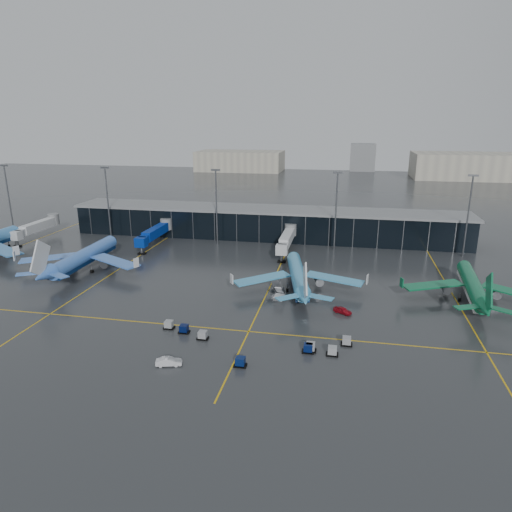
% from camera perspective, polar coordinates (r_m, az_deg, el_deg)
% --- Properties ---
extents(ground, '(600.00, 600.00, 0.00)m').
position_cam_1_polar(ground, '(109.31, -4.42, -5.54)').
color(ground, '#282B2D').
rests_on(ground, ground).
extents(terminal_pier, '(142.00, 17.00, 10.70)m').
position_cam_1_polar(terminal_pier, '(165.66, 1.25, 4.20)').
color(terminal_pier, black).
rests_on(terminal_pier, ground).
extents(jet_bridges, '(94.00, 27.50, 7.20)m').
position_cam_1_polar(jet_bridges, '(158.04, -12.59, 2.86)').
color(jet_bridges, '#595B60').
rests_on(jet_bridges, ground).
extents(flood_masts, '(203.00, 0.50, 25.50)m').
position_cam_1_polar(flood_masts, '(151.59, 2.36, 6.26)').
color(flood_masts, '#595B60').
rests_on(flood_masts, ground).
extents(distant_hangars, '(260.00, 71.00, 22.00)m').
position_cam_1_polar(distant_hangars, '(369.51, 14.84, 11.13)').
color(distant_hangars, '#B2AD99').
rests_on(distant_hangars, ground).
extents(taxi_lines, '(220.00, 120.00, 0.02)m').
position_cam_1_polar(taxi_lines, '(116.92, 1.71, -3.97)').
color(taxi_lines, gold).
rests_on(taxi_lines, ground).
extents(airliner_arkefly, '(38.68, 43.77, 13.16)m').
position_cam_1_polar(airliner_arkefly, '(137.21, -20.72, 0.95)').
color(airliner_arkefly, '#4176D5').
rests_on(airliner_arkefly, ground).
extents(airliner_klm_near, '(40.95, 44.72, 11.97)m').
position_cam_1_polar(airliner_klm_near, '(114.48, 5.27, -1.33)').
color(airliner_klm_near, '#3F9BCF').
rests_on(airliner_klm_near, ground).
extents(airliner_aer_lingus, '(37.02, 41.27, 11.81)m').
position_cam_1_polar(airliner_aer_lingus, '(118.91, 25.54, -2.30)').
color(airliner_aer_lingus, '#0C653C').
rests_on(airliner_aer_lingus, ground).
extents(baggage_carts, '(38.11, 13.26, 1.70)m').
position_cam_1_polar(baggage_carts, '(88.03, 0.44, -10.71)').
color(baggage_carts, black).
rests_on(baggage_carts, ground).
extents(mobile_airstair, '(2.51, 3.40, 3.45)m').
position_cam_1_polar(mobile_airstair, '(109.65, 2.90, -5.00)').
color(mobile_airstair, silver).
rests_on(mobile_airstair, ground).
extents(service_van_red, '(4.47, 3.56, 1.43)m').
position_cam_1_polar(service_van_red, '(103.48, 10.77, -6.69)').
color(service_van_red, maroon).
rests_on(service_van_red, ground).
extents(service_van_white, '(4.79, 2.73, 1.49)m').
position_cam_1_polar(service_van_white, '(83.11, -10.85, -12.83)').
color(service_van_white, silver).
rests_on(service_van_white, ground).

